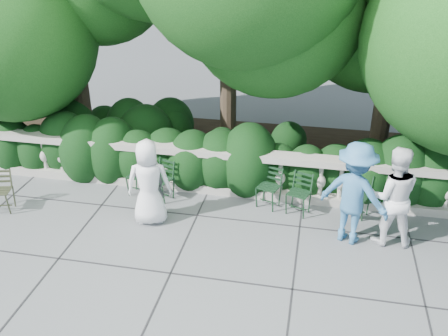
% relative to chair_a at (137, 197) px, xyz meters
% --- Properties ---
extents(ground, '(90.00, 90.00, 0.00)m').
position_rel_chair_a_xyz_m(ground, '(1.91, -1.25, 0.00)').
color(ground, '#55585D').
rests_on(ground, ground).
extents(balustrade, '(12.00, 0.44, 1.00)m').
position_rel_chair_a_xyz_m(balustrade, '(1.91, 0.55, 0.49)').
color(balustrade, '#9E998E').
rests_on(balustrade, ground).
extents(shrub_hedge, '(15.00, 2.60, 1.70)m').
position_rel_chair_a_xyz_m(shrub_hedge, '(1.91, 1.75, 0.00)').
color(shrub_hedge, black).
rests_on(shrub_hedge, ground).
extents(chair_a, '(0.53, 0.56, 0.84)m').
position_rel_chair_a_xyz_m(chair_a, '(0.00, 0.00, 0.00)').
color(chair_a, black).
rests_on(chair_a, ground).
extents(chair_b, '(0.59, 0.61, 0.84)m').
position_rel_chair_a_xyz_m(chair_b, '(0.48, -0.07, 0.00)').
color(chair_b, black).
rests_on(chair_b, ground).
extents(chair_c, '(0.57, 0.59, 0.84)m').
position_rel_chair_a_xyz_m(chair_c, '(3.29, -0.09, 0.00)').
color(chair_c, black).
rests_on(chair_c, ground).
extents(chair_d, '(0.58, 0.60, 0.84)m').
position_rel_chair_a_xyz_m(chair_d, '(2.68, 0.04, 0.00)').
color(chair_d, black).
rests_on(chair_d, ground).
extents(chair_e, '(0.59, 0.61, 0.84)m').
position_rel_chair_a_xyz_m(chair_e, '(4.40, 0.06, 0.00)').
color(chair_e, black).
rests_on(chair_e, ground).
extents(chair_weathered, '(0.54, 0.57, 0.84)m').
position_rel_chair_a_xyz_m(chair_weathered, '(-2.38, -1.16, 0.00)').
color(chair_weathered, black).
rests_on(chair_weathered, ground).
extents(person_businessman, '(0.93, 0.72, 1.68)m').
position_rel_chair_a_xyz_m(person_businessman, '(0.59, -0.79, 0.84)').
color(person_businessman, white).
rests_on(person_businessman, ground).
extents(person_woman_grey, '(0.64, 0.54, 1.48)m').
position_rel_chair_a_xyz_m(person_woman_grey, '(0.57, -0.70, 0.74)').
color(person_woman_grey, '#46474B').
rests_on(person_woman_grey, ground).
extents(person_casual_man, '(0.94, 0.76, 1.86)m').
position_rel_chair_a_xyz_m(person_casual_man, '(4.95, -0.59, 0.93)').
color(person_casual_man, white).
rests_on(person_casual_man, ground).
extents(person_older_blue, '(1.41, 1.14, 1.90)m').
position_rel_chair_a_xyz_m(person_older_blue, '(4.30, -0.67, 0.95)').
color(person_older_blue, teal).
rests_on(person_older_blue, ground).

